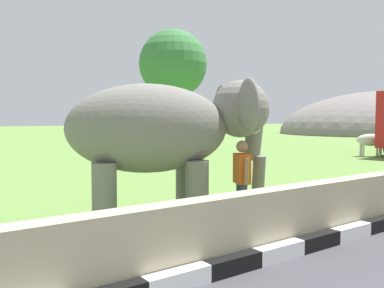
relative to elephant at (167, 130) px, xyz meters
The scene contains 5 objects.
barrier_parapet 2.79m from the elephant, 103.14° to the right, with size 28.00×0.36×1.00m, color tan.
elephant is the anchor object (origin of this frame).
person_handler 1.72m from the elephant, 36.35° to the right, with size 0.38×0.63×1.66m.
cow_near 17.75m from the elephant, 18.92° to the left, with size 1.76×1.47×1.23m.
tree_distant 15.87m from the elephant, 56.39° to the left, with size 3.84×3.84×7.05m.
Camera 1 is at (-1.73, -0.35, 2.09)m, focal length 38.74 mm.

